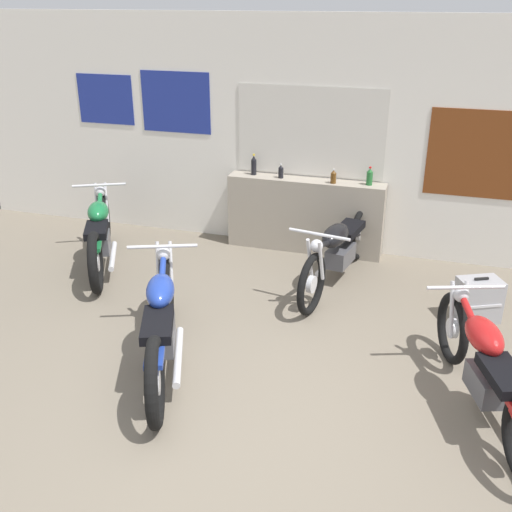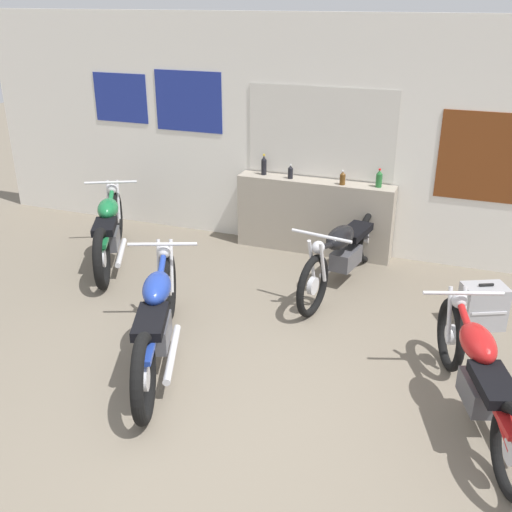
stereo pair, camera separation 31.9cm
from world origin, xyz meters
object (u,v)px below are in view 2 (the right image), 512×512
Objects in this scene: motorcycle_red at (479,375)px; motorcycle_blue at (157,319)px; bottle_right_center at (379,179)px; bottle_leftmost at (264,166)px; bottle_left_center at (290,172)px; motorcycle_black at (344,251)px; hard_case_silver at (483,306)px; motorcycle_green at (109,230)px; bottle_center at (343,178)px.

motorcycle_blue reaches higher than motorcycle_red.
bottle_leftmost is at bearing 179.31° from bottle_right_center.
bottle_leftmost is at bearing 173.03° from bottle_left_center.
hard_case_silver is at bearing -15.34° from motorcycle_black.
motorcycle_blue is 4.36× the size of hard_case_silver.
bottle_left_center is 1.33m from motorcycle_black.
motorcycle_green is (-2.74, -0.37, -0.00)m from motorcycle_black.
motorcycle_red is 0.93× the size of motorcycle_blue.
bottle_left_center is 0.65m from bottle_center.
bottle_left_center is at bearing 152.74° from hard_case_silver.
bottle_left_center is 0.08× the size of motorcycle_blue.
bottle_left_center is 2.92m from motorcycle_blue.
motorcycle_red is at bearing -90.36° from hard_case_silver.
bottle_center is (0.65, -0.03, -0.00)m from bottle_left_center.
bottle_left_center is at bearing 32.29° from motorcycle_green.
motorcycle_black is 1.15× the size of motorcycle_green.
hard_case_silver is (2.63, 1.64, -0.21)m from motorcycle_blue.
hard_case_silver is (1.70, -1.18, -0.78)m from bottle_center.
bottle_right_center reaches higher than bottle_center.
motorcycle_black is at bearing 127.49° from motorcycle_red.
motorcycle_green is (-1.87, -1.18, -0.59)m from bottle_left_center.
motorcycle_black reaches higher than hard_case_silver.
motorcycle_red is 2.40m from motorcycle_black.
bottle_leftmost reaches higher than motorcycle_red.
bottle_leftmost is 0.36m from bottle_left_center.
bottle_leftmost reaches higher than bottle_right_center.
bottle_center is 0.08× the size of motorcycle_black.
bottle_leftmost is 3.91m from motorcycle_red.
motorcycle_red is (2.70, -2.76, -0.63)m from bottle_leftmost.
motorcycle_green reaches higher than motorcycle_red.
bottle_center reaches higher than motorcycle_green.
hard_case_silver is at bearing 32.00° from motorcycle_blue.
motorcycle_red is 1.05× the size of motorcycle_green.
bottle_right_center reaches higher than motorcycle_blue.
motorcycle_blue reaches higher than motorcycle_black.
bottle_leftmost is 1.49× the size of bottle_center.
motorcycle_black is (0.23, -0.78, -0.58)m from bottle_center.
bottle_center is 0.09× the size of motorcycle_red.
hard_case_silver is at bearing -24.86° from bottle_leftmost.
bottle_left_center reaches higher than motorcycle_blue.
bottle_left_center is 1.07m from bottle_right_center.
bottle_center is at bearing 122.19° from motorcycle_red.
motorcycle_red is 0.91× the size of motorcycle_black.
bottle_right_center is (0.42, 0.06, 0.02)m from bottle_center.
bottle_left_center reaches higher than motorcycle_green.
bottle_center is at bearing 145.20° from hard_case_silver.
bottle_left_center is at bearing 177.34° from bottle_center.
bottle_right_center reaches higher than motorcycle_black.
bottle_right_center is 3.23m from motorcycle_blue.
bottle_leftmost reaches higher than motorcycle_green.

